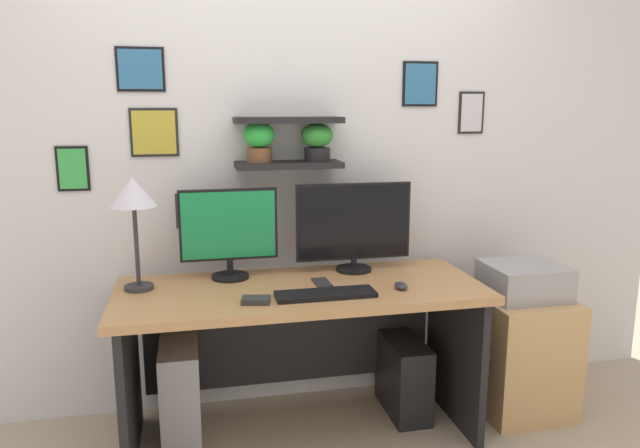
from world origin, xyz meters
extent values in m
plane|color=tan|center=(0.00, 0.00, 0.00)|extent=(8.00, 8.00, 0.00)
cube|color=silver|center=(0.00, 0.44, 1.35)|extent=(4.40, 0.04, 2.70)
cube|color=black|center=(0.00, 0.32, 1.28)|extent=(0.53, 0.20, 0.03)
cube|color=black|center=(0.00, 0.32, 1.50)|extent=(0.53, 0.20, 0.03)
cylinder|color=black|center=(0.14, 0.32, 1.33)|extent=(0.13, 0.13, 0.07)
ellipsoid|color=green|center=(0.14, 0.32, 1.43)|extent=(0.16, 0.16, 0.12)
cylinder|color=brown|center=(-0.14, 0.32, 1.33)|extent=(0.13, 0.13, 0.07)
ellipsoid|color=green|center=(-0.14, 0.32, 1.43)|extent=(0.15, 0.15, 0.13)
cube|color=black|center=(-1.02, 0.42, 1.28)|extent=(0.15, 0.02, 0.21)
cube|color=green|center=(-1.02, 0.41, 1.28)|extent=(0.12, 0.00, 0.19)
cube|color=black|center=(1.02, 0.42, 1.53)|extent=(0.14, 0.02, 0.22)
cube|color=silver|center=(1.02, 0.41, 1.53)|extent=(0.12, 0.00, 0.20)
cube|color=black|center=(-0.64, 0.42, 1.44)|extent=(0.23, 0.02, 0.23)
cube|color=gold|center=(-0.64, 0.41, 1.44)|extent=(0.20, 0.00, 0.21)
cube|color=#2D2D33|center=(-0.48, 0.42, 1.05)|extent=(0.16, 0.02, 0.18)
cube|color=orange|center=(-0.48, 0.41, 1.05)|extent=(0.13, 0.00, 0.15)
cube|color=black|center=(-0.69, 0.42, 1.74)|extent=(0.22, 0.02, 0.21)
cube|color=teal|center=(-0.69, 0.41, 1.74)|extent=(0.20, 0.00, 0.18)
cube|color=black|center=(0.72, 0.42, 1.68)|extent=(0.19, 0.02, 0.23)
cube|color=teal|center=(0.72, 0.41, 1.68)|extent=(0.17, 0.00, 0.21)
cube|color=black|center=(0.40, 0.42, 1.06)|extent=(0.21, 0.02, 0.14)
cube|color=gold|center=(0.40, 0.41, 1.06)|extent=(0.19, 0.00, 0.12)
cube|color=tan|center=(0.00, 0.00, 0.73)|extent=(1.69, 0.68, 0.04)
cube|color=black|center=(-0.78, 0.00, 0.35)|extent=(0.04, 0.62, 0.71)
cube|color=black|center=(0.78, 0.00, 0.35)|extent=(0.04, 0.62, 0.71)
cube|color=black|center=(0.00, 0.30, 0.39)|extent=(1.49, 0.02, 0.50)
cylinder|color=black|center=(-0.31, 0.21, 0.76)|extent=(0.18, 0.18, 0.02)
cylinder|color=black|center=(-0.31, 0.21, 0.81)|extent=(0.03, 0.03, 0.09)
cube|color=black|center=(-0.31, 0.22, 1.01)|extent=(0.47, 0.02, 0.34)
cube|color=#198C4C|center=(-0.31, 0.21, 1.01)|extent=(0.44, 0.00, 0.32)
cylinder|color=black|center=(0.31, 0.21, 0.76)|extent=(0.18, 0.18, 0.02)
cylinder|color=black|center=(0.31, 0.21, 0.79)|extent=(0.03, 0.03, 0.06)
cube|color=black|center=(0.31, 0.22, 1.00)|extent=(0.58, 0.02, 0.39)
cube|color=black|center=(0.31, 0.21, 1.00)|extent=(0.56, 0.00, 0.36)
cube|color=black|center=(0.08, -0.16, 0.76)|extent=(0.44, 0.14, 0.02)
ellipsoid|color=#2D2D33|center=(0.44, -0.13, 0.77)|extent=(0.06, 0.09, 0.03)
cylinder|color=#2D2D33|center=(-0.73, 0.12, 0.76)|extent=(0.13, 0.13, 0.02)
cylinder|color=#2D2D33|center=(-0.73, 0.12, 0.95)|extent=(0.02, 0.02, 0.36)
cone|color=silver|center=(-0.73, 0.12, 1.20)|extent=(0.21, 0.21, 0.13)
cube|color=#2D2D33|center=(0.10, 0.03, 0.76)|extent=(0.08, 0.14, 0.01)
cube|color=#2D2D33|center=(-0.23, -0.18, 0.76)|extent=(0.13, 0.10, 0.02)
cube|color=tan|center=(1.16, 0.03, 0.30)|extent=(0.44, 0.50, 0.61)
cube|color=#9E9EA3|center=(1.16, 0.03, 0.69)|extent=(0.38, 0.34, 0.17)
cube|color=#99999E|center=(-0.57, 0.12, 0.23)|extent=(0.18, 0.40, 0.47)
cube|color=black|center=(0.56, 0.11, 0.20)|extent=(0.18, 0.40, 0.39)
camera|label=1|loc=(-0.48, -2.57, 1.57)|focal=33.11mm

